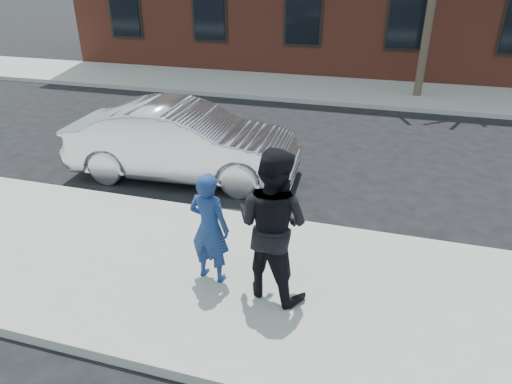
% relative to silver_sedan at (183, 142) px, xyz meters
% --- Properties ---
extents(ground, '(100.00, 100.00, 0.00)m').
position_rel_silver_sedan_xyz_m(ground, '(0.41, -3.03, -0.79)').
color(ground, black).
rests_on(ground, ground).
extents(near_sidewalk, '(50.00, 3.50, 0.15)m').
position_rel_silver_sedan_xyz_m(near_sidewalk, '(0.41, -3.28, -0.71)').
color(near_sidewalk, gray).
rests_on(near_sidewalk, ground).
extents(near_curb, '(50.00, 0.10, 0.15)m').
position_rel_silver_sedan_xyz_m(near_curb, '(0.41, -1.48, -0.71)').
color(near_curb, '#999691').
rests_on(near_curb, ground).
extents(far_sidewalk, '(50.00, 3.50, 0.15)m').
position_rel_silver_sedan_xyz_m(far_sidewalk, '(0.41, 8.22, -0.71)').
color(far_sidewalk, gray).
rests_on(far_sidewalk, ground).
extents(far_curb, '(50.00, 0.10, 0.15)m').
position_rel_silver_sedan_xyz_m(far_curb, '(0.41, 6.42, -0.71)').
color(far_curb, '#999691').
rests_on(far_curb, ground).
extents(silver_sedan, '(4.89, 1.99, 1.58)m').
position_rel_silver_sedan_xyz_m(silver_sedan, '(0.00, 0.00, 0.00)').
color(silver_sedan, silver).
rests_on(silver_sedan, ground).
extents(man_hoodie, '(0.64, 0.53, 1.60)m').
position_rel_silver_sedan_xyz_m(man_hoodie, '(1.91, -3.34, 0.16)').
color(man_hoodie, navy).
rests_on(man_hoodie, near_sidewalk).
extents(man_peacoat, '(1.18, 1.04, 2.06)m').
position_rel_silver_sedan_xyz_m(man_peacoat, '(2.79, -3.40, 0.39)').
color(man_peacoat, black).
rests_on(man_peacoat, near_sidewalk).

